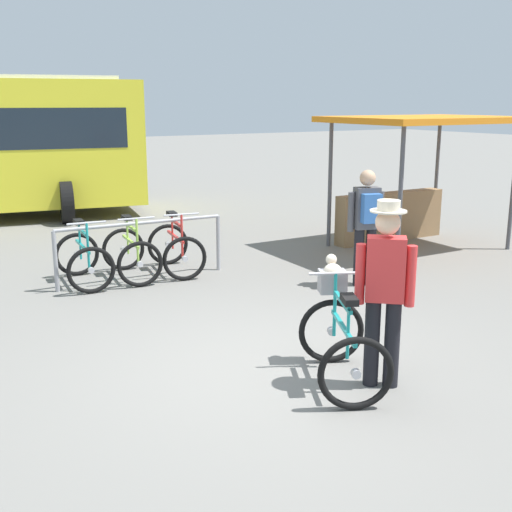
{
  "coord_description": "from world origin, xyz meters",
  "views": [
    {
      "loc": [
        -3.1,
        -4.94,
        2.56
      ],
      "look_at": [
        0.2,
        0.54,
        1.0
      ],
      "focal_mm": 44.79,
      "sensor_mm": 36.0,
      "label": 1
    }
  ],
  "objects": [
    {
      "name": "bike_rack_rail",
      "position": [
        0.14,
        3.64,
        0.64
      ],
      "size": [
        2.51,
        0.18,
        0.88
      ],
      "color": "#99999E",
      "rests_on": "ground"
    },
    {
      "name": "featured_bicycle",
      "position": [
        0.46,
        -0.55,
        0.49
      ],
      "size": [
        1.07,
        1.26,
        1.09
      ],
      "color": "black",
      "rests_on": "ground"
    },
    {
      "name": "racked_bike_red",
      "position": [
        0.74,
        3.79,
        0.37
      ],
      "size": [
        0.83,
        1.18,
        0.97
      ],
      "color": "black",
      "rests_on": "ground"
    },
    {
      "name": "pedestrian_with_backpack",
      "position": [
        2.74,
        1.75,
        0.94
      ],
      "size": [
        0.51,
        0.4,
        1.64
      ],
      "color": "black",
      "rests_on": "ground"
    },
    {
      "name": "racked_bike_teal",
      "position": [
        -0.66,
        3.85,
        0.37
      ],
      "size": [
        0.76,
        1.17,
        0.98
      ],
      "color": "black",
      "rests_on": "ground"
    },
    {
      "name": "racked_bike_lime",
      "position": [
        0.04,
        3.82,
        0.37
      ],
      "size": [
        0.78,
        1.15,
        0.97
      ],
      "color": "black",
      "rests_on": "ground"
    },
    {
      "name": "ground_plane",
      "position": [
        0.0,
        0.0,
        0.0
      ],
      "size": [
        80.0,
        80.0,
        0.0
      ],
      "primitive_type": "plane",
      "color": "slate"
    },
    {
      "name": "person_with_featured_bike",
      "position": [
        0.7,
        -0.86,
        0.95
      ],
      "size": [
        0.42,
        0.39,
        1.72
      ],
      "color": "black",
      "rests_on": "ground"
    },
    {
      "name": "market_stall",
      "position": [
        5.14,
        3.45,
        1.39
      ],
      "size": [
        3.14,
        2.35,
        2.3
      ],
      "color": "#4C4C51",
      "rests_on": "ground"
    }
  ]
}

